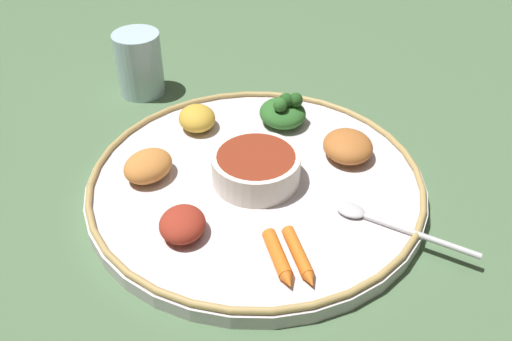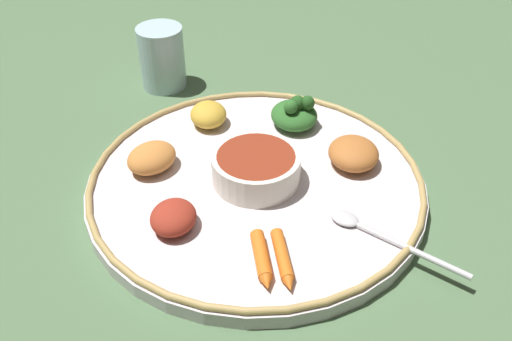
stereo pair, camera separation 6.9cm
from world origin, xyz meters
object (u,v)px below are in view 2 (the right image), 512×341
object	(u,v)px
center_bowl	(256,167)
carrot_near_spoon	(262,259)
carrot_outer	(283,259)
drinking_glass	(162,61)
greens_pile	(295,114)
spoon	(375,233)

from	to	relation	value
center_bowl	carrot_near_spoon	bearing A→B (deg)	50.30
carrot_outer	drinking_glass	bearing A→B (deg)	-108.74
greens_pile	drinking_glass	world-z (taller)	drinking_glass
center_bowl	spoon	bearing A→B (deg)	101.47
greens_pile	carrot_near_spoon	distance (m)	0.27
spoon	carrot_outer	bearing A→B (deg)	-19.99
spoon	greens_pile	xyz separation A→B (m)	(-0.09, -0.21, 0.02)
spoon	carrot_outer	xyz separation A→B (m)	(0.11, -0.04, 0.00)
center_bowl	greens_pile	xyz separation A→B (m)	(-0.12, -0.05, -0.00)
carrot_outer	drinking_glass	size ratio (longest dim) A/B	0.76
greens_pile	carrot_near_spoon	world-z (taller)	greens_pile
greens_pile	drinking_glass	distance (m)	0.25
carrot_near_spoon	carrot_outer	distance (m)	0.02
greens_pile	drinking_glass	size ratio (longest dim) A/B	0.91
drinking_glass	carrot_near_spoon	bearing A→B (deg)	68.57
greens_pile	carrot_outer	world-z (taller)	greens_pile
carrot_near_spoon	carrot_outer	bearing A→B (deg)	140.08
center_bowl	drinking_glass	xyz separation A→B (m)	(-0.07, -0.30, 0.00)
center_bowl	spoon	xyz separation A→B (m)	(-0.03, 0.16, -0.02)
spoon	carrot_outer	world-z (taller)	carrot_outer
carrot_near_spoon	greens_pile	bearing A→B (deg)	-142.58
spoon	drinking_glass	bearing A→B (deg)	-94.65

